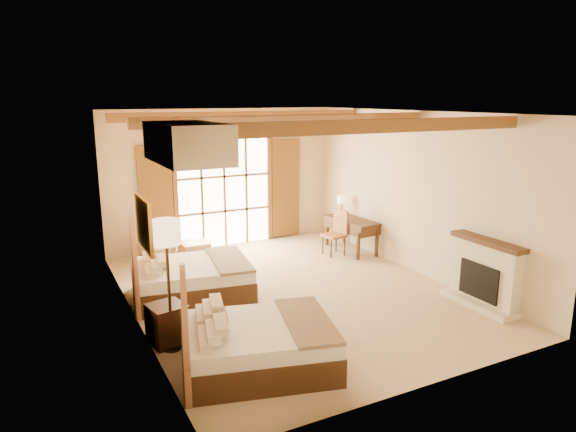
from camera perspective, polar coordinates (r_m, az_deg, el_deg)
floor at (r=9.41m, az=0.47°, el=-8.44°), size 7.00×7.00×0.00m
wall_back at (r=12.11m, az=-7.21°, el=4.18°), size 5.50×0.00×5.50m
wall_left at (r=8.09m, az=-17.06°, el=-0.76°), size 0.00×7.00×7.00m
wall_right at (r=10.49m, az=13.94°, el=2.52°), size 0.00×7.00×7.00m
ceiling at (r=8.76m, az=0.51°, el=11.43°), size 7.00×7.00×0.00m
ceiling_beams at (r=8.77m, az=0.50°, el=10.64°), size 5.39×4.60×0.18m
french_doors at (r=12.12m, az=-7.07°, el=2.51°), size 3.95×0.08×2.60m
fireplace at (r=9.28m, az=20.96°, el=-6.30°), size 0.46×1.40×1.16m
painting at (r=7.34m, az=-15.73°, el=-0.84°), size 0.06×0.95×0.75m
canopy_valance at (r=6.02m, az=-11.14°, el=8.03°), size 0.70×1.40×0.45m
bed_near at (r=6.79m, az=-4.51°, el=-13.82°), size 2.29×1.91×1.28m
bed_far at (r=9.19m, az=-11.56°, el=-6.59°), size 2.23×1.81×1.32m
nightstand at (r=7.70m, az=-13.26°, el=-11.58°), size 0.57×0.57×0.58m
floor_lamp at (r=7.05m, az=-13.38°, el=-2.66°), size 0.39×0.39×1.86m
armchair at (r=11.38m, az=-14.22°, el=-3.14°), size 1.05×1.06×0.70m
ottoman at (r=11.25m, az=-10.35°, el=-3.90°), size 0.59×0.59×0.42m
desk at (r=11.84m, az=7.03°, el=-1.97°), size 0.71×1.43×0.75m
desk_chair at (r=11.53m, az=5.21°, el=-2.77°), size 0.51×0.51×1.01m
desk_lamp at (r=12.15m, az=6.03°, el=1.75°), size 0.22×0.22×0.44m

